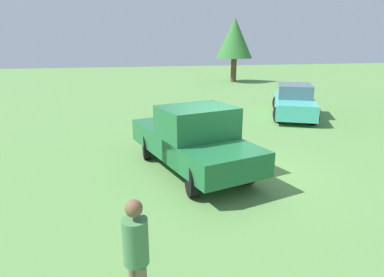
% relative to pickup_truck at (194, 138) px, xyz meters
% --- Properties ---
extents(ground_plane, '(80.00, 80.00, 0.00)m').
position_rel_pickup_truck_xyz_m(ground_plane, '(0.26, 0.90, -0.95)').
color(ground_plane, '#5B8C47').
extents(pickup_truck, '(4.89, 3.03, 1.82)m').
position_rel_pickup_truck_xyz_m(pickup_truck, '(0.00, 0.00, 0.00)').
color(pickup_truck, black).
rests_on(pickup_truck, ground_plane).
extents(sedan_near, '(4.79, 3.45, 1.50)m').
position_rel_pickup_truck_xyz_m(sedan_near, '(-5.83, 6.16, -0.25)').
color(sedan_near, black).
rests_on(sedan_near, ground_plane).
extents(person_bystander, '(0.43, 0.43, 1.65)m').
position_rel_pickup_truck_xyz_m(person_bystander, '(4.80, -1.82, -0.02)').
color(person_bystander, '#7A6B51').
rests_on(person_bystander, ground_plane).
extents(tree_far_center, '(3.08, 3.08, 5.37)m').
position_rel_pickup_truck_xyz_m(tree_far_center, '(-19.84, 8.02, 2.72)').
color(tree_far_center, brown).
rests_on(tree_far_center, ground_plane).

